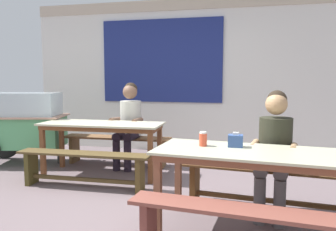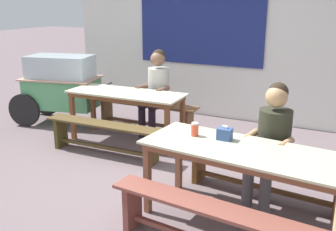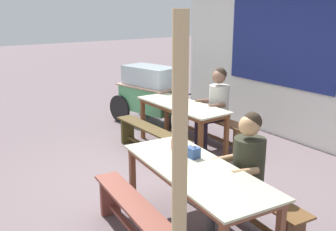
# 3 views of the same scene
# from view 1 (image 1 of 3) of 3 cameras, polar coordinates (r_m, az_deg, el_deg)

# --- Properties ---
(ground_plane) EXTENTS (40.00, 40.00, 0.00)m
(ground_plane) POSITION_cam_1_polar(r_m,az_deg,el_deg) (3.84, -4.29, -14.70)
(ground_plane) COLOR #695A5D
(backdrop_wall) EXTENTS (6.05, 0.23, 2.80)m
(backdrop_wall) POSITION_cam_1_polar(r_m,az_deg,el_deg) (6.33, 3.37, 7.16)
(backdrop_wall) COLOR silver
(backdrop_wall) RESTS_ON ground_plane
(dining_table_far) EXTENTS (1.73, 0.68, 0.75)m
(dining_table_far) POSITION_cam_1_polar(r_m,az_deg,el_deg) (4.87, -11.08, -2.15)
(dining_table_far) COLOR beige
(dining_table_far) RESTS_ON ground_plane
(dining_table_near) EXTENTS (1.93, 0.89, 0.75)m
(dining_table_near) POSITION_cam_1_polar(r_m,az_deg,el_deg) (3.06, 15.67, -7.19)
(dining_table_near) COLOR #B8BA98
(dining_table_near) RESTS_ON ground_plane
(bench_far_back) EXTENTS (1.74, 0.35, 0.45)m
(bench_far_back) POSITION_cam_1_polar(r_m,az_deg,el_deg) (5.47, -8.55, -4.95)
(bench_far_back) COLOR brown
(bench_far_back) RESTS_ON ground_plane
(bench_far_front) EXTENTS (1.72, 0.31, 0.45)m
(bench_far_front) POSITION_cam_1_polar(r_m,az_deg,el_deg) (4.41, -14.04, -7.94)
(bench_far_front) COLOR #4F3E20
(bench_far_front) RESTS_ON ground_plane
(bench_near_back) EXTENTS (1.76, 0.43, 0.45)m
(bench_near_back) POSITION_cam_1_polar(r_m,az_deg,el_deg) (3.73, 16.02, -10.81)
(bench_near_back) COLOR brown
(bench_near_back) RESTS_ON ground_plane
(bench_near_front) EXTENTS (1.91, 0.43, 0.45)m
(bench_near_front) POSITION_cam_1_polar(r_m,az_deg,el_deg) (2.61, 14.65, -17.98)
(bench_near_front) COLOR brown
(bench_near_front) RESTS_ON ground_plane
(food_cart) EXTENTS (1.69, 1.04, 1.14)m
(food_cart) POSITION_cam_1_polar(r_m,az_deg,el_deg) (5.89, -23.08, -1.07)
(food_cart) COLOR #56A66B
(food_cart) RESTS_ON ground_plane
(person_right_near_table) EXTENTS (0.48, 0.60, 1.25)m
(person_right_near_table) POSITION_cam_1_polar(r_m,az_deg,el_deg) (3.55, 17.49, -4.66)
(person_right_near_table) COLOR #5E5A5C
(person_right_near_table) RESTS_ON ground_plane
(person_center_facing) EXTENTS (0.45, 0.57, 1.31)m
(person_center_facing) POSITION_cam_1_polar(r_m,az_deg,el_deg) (5.26, -6.55, -0.54)
(person_center_facing) COLOR #291F2D
(person_center_facing) RESTS_ON ground_plane
(tissue_box) EXTENTS (0.13, 0.11, 0.14)m
(tissue_box) POSITION_cam_1_polar(r_m,az_deg,el_deg) (3.17, 11.30, -4.17)
(tissue_box) COLOR #334F8A
(tissue_box) RESTS_ON dining_table_near
(condiment_jar) EXTENTS (0.07, 0.07, 0.13)m
(condiment_jar) POSITION_cam_1_polar(r_m,az_deg,el_deg) (3.17, 5.92, -3.96)
(condiment_jar) COLOR #D94A2F
(condiment_jar) RESTS_ON dining_table_near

